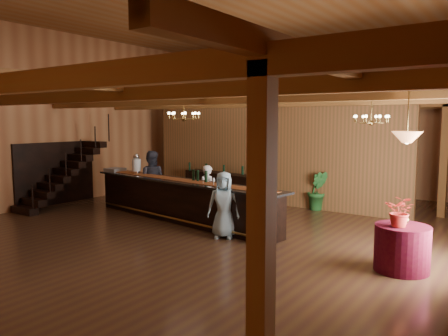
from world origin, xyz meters
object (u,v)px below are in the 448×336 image
Objects in this scene: chandelier_left at (184,115)px; pendant_lamp at (407,137)px; chandelier_right at (371,119)px; beverage_dispenser at (136,164)px; tasting_bar at (181,200)px; guest at (224,205)px; round_table at (402,248)px; staff_second at (151,180)px; floor_plant at (318,191)px; backbar_shelf at (224,187)px; bartender at (208,192)px; raffle_drum at (263,184)px.

chandelier_left and pendant_lamp have the same top height.
beverage_dispenser is at bearing -169.84° from chandelier_right.
guest is (1.91, -0.72, 0.20)m from tasting_bar.
round_table is 0.54× the size of staff_second.
pendant_lamp is at bearing -51.07° from floor_plant.
chandelier_right is (5.24, -1.52, 2.25)m from backbar_shelf.
guest reaches higher than floor_plant.
bartender is (1.09, -2.30, 0.26)m from backbar_shelf.
guest is at bearing -19.79° from chandelier_left.
bartender is 2.10m from staff_second.
chandelier_left is 4.75m from floor_plant.
staff_second is at bearing 166.86° from raffle_drum.
beverage_dispenser is (-2.02, 0.32, 0.83)m from tasting_bar.
tasting_bar is 5.85m from round_table.
backbar_shelf is 7.76m from pendant_lamp.
bartender is at bearing 9.38° from beverage_dispenser.
chandelier_right is (4.30, 1.61, -0.09)m from chandelier_left.
tasting_bar is 6.13m from pendant_lamp.
chandelier_left is 0.68× the size of floor_plant.
round_table is at bearing -172.87° from pendant_lamp.
chandelier_left is 1.00× the size of chandelier_right.
chandelier_right reaches higher than tasting_bar.
chandelier_left is 2.83m from staff_second.
beverage_dispenser reaches higher than bartender.
chandelier_left is at bearing 127.02° from staff_second.
tasting_bar is 4.22m from floor_plant.
guest is (3.63, -1.35, -0.13)m from staff_second.
backbar_shelf is at bearing 150.26° from round_table.
pendant_lamp is at bearing -172.57° from bartender.
pendant_lamp is (5.58, -0.60, -0.41)m from chandelier_left.
floor_plant is at bearing -105.14° from bartender.
beverage_dispenser is 0.75× the size of chandelier_right.
floor_plant is at bearing 128.93° from pendant_lamp.
chandelier_right is at bearing -147.22° from bartender.
beverage_dispenser is 6.77m from chandelier_right.
raffle_drum reaches higher than round_table.
tasting_bar is 5.23m from chandelier_right.
raffle_drum is 0.22× the size of guest.
backbar_shelf is 5.90m from chandelier_right.
backbar_shelf reaches higher than round_table.
guest is (2.63, -3.74, 0.29)m from backbar_shelf.
raffle_drum is 3.94m from floor_plant.
round_table is (7.82, -1.04, -0.98)m from beverage_dispenser.
backbar_shelf is (-0.72, 3.02, -0.09)m from tasting_bar.
beverage_dispenser is 0.67× the size of pendant_lamp.
backbar_shelf is at bearing -172.32° from floor_plant.
raffle_drum is 0.10× the size of backbar_shelf.
tasting_bar is 7.43× the size of pendant_lamp.
guest is (1.69, -0.61, -2.05)m from chandelier_left.
tasting_bar is 3.10m from backbar_shelf.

